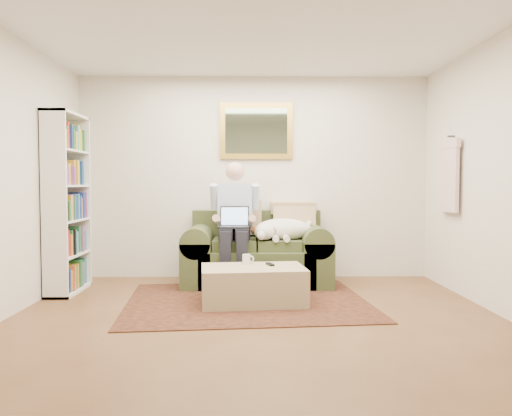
{
  "coord_description": "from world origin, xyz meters",
  "views": [
    {
      "loc": [
        -0.05,
        -4.0,
        1.21
      ],
      "look_at": [
        0.02,
        1.5,
        0.95
      ],
      "focal_mm": 35.0,
      "sensor_mm": 36.0,
      "label": 1
    }
  ],
  "objects_px": {
    "laptop": "(234,222)",
    "bookshelf": "(67,203)",
    "sofa": "(257,259)",
    "coffee_mug": "(246,259)",
    "seated_man": "(235,224)",
    "ottoman": "(253,285)",
    "sleeping_dog": "(283,229)"
  },
  "relations": [
    {
      "from": "seated_man",
      "to": "coffee_mug",
      "type": "height_order",
      "value": "seated_man"
    },
    {
      "from": "sleeping_dog",
      "to": "ottoman",
      "type": "bearing_deg",
      "value": -111.81
    },
    {
      "from": "sofa",
      "to": "laptop",
      "type": "bearing_deg",
      "value": -138.98
    },
    {
      "from": "sleeping_dog",
      "to": "ottoman",
      "type": "relative_size",
      "value": 0.7
    },
    {
      "from": "laptop",
      "to": "bookshelf",
      "type": "relative_size",
      "value": 0.17
    },
    {
      "from": "sofa",
      "to": "bookshelf",
      "type": "distance_m",
      "value": 2.28
    },
    {
      "from": "coffee_mug",
      "to": "bookshelf",
      "type": "xyz_separation_m",
      "value": [
        -2.01,
        0.39,
        0.57
      ]
    },
    {
      "from": "seated_man",
      "to": "ottoman",
      "type": "distance_m",
      "value": 1.03
    },
    {
      "from": "sleeping_dog",
      "to": "coffee_mug",
      "type": "xyz_separation_m",
      "value": [
        -0.44,
        -0.72,
        -0.25
      ]
    },
    {
      "from": "seated_man",
      "to": "bookshelf",
      "type": "xyz_separation_m",
      "value": [
        -1.87,
        -0.26,
        0.26
      ]
    },
    {
      "from": "bookshelf",
      "to": "ottoman",
      "type": "bearing_deg",
      "value": -15.69
    },
    {
      "from": "sleeping_dog",
      "to": "ottoman",
      "type": "height_order",
      "value": "sleeping_dog"
    },
    {
      "from": "laptop",
      "to": "sleeping_dog",
      "type": "relative_size",
      "value": 0.47
    },
    {
      "from": "laptop",
      "to": "bookshelf",
      "type": "bearing_deg",
      "value": -174.12
    },
    {
      "from": "sofa",
      "to": "laptop",
      "type": "distance_m",
      "value": 0.59
    },
    {
      "from": "seated_man",
      "to": "coffee_mug",
      "type": "bearing_deg",
      "value": -77.58
    },
    {
      "from": "laptop",
      "to": "seated_man",
      "type": "bearing_deg",
      "value": 90.0
    },
    {
      "from": "sofa",
      "to": "coffee_mug",
      "type": "distance_m",
      "value": 0.83
    },
    {
      "from": "sofa",
      "to": "ottoman",
      "type": "distance_m",
      "value": 1.01
    },
    {
      "from": "coffee_mug",
      "to": "sleeping_dog",
      "type": "bearing_deg",
      "value": 58.75
    },
    {
      "from": "sleeping_dog",
      "to": "seated_man",
      "type": "bearing_deg",
      "value": -172.87
    },
    {
      "from": "ottoman",
      "to": "coffee_mug",
      "type": "xyz_separation_m",
      "value": [
        -0.07,
        0.2,
        0.24
      ]
    },
    {
      "from": "coffee_mug",
      "to": "bookshelf",
      "type": "height_order",
      "value": "bookshelf"
    },
    {
      "from": "laptop",
      "to": "bookshelf",
      "type": "height_order",
      "value": "bookshelf"
    },
    {
      "from": "sofa",
      "to": "coffee_mug",
      "type": "relative_size",
      "value": 17.58
    },
    {
      "from": "seated_man",
      "to": "ottoman",
      "type": "relative_size",
      "value": 1.43
    },
    {
      "from": "coffee_mug",
      "to": "laptop",
      "type": "bearing_deg",
      "value": 103.83
    },
    {
      "from": "sofa",
      "to": "sleeping_dog",
      "type": "height_order",
      "value": "sofa"
    },
    {
      "from": "sleeping_dog",
      "to": "bookshelf",
      "type": "height_order",
      "value": "bookshelf"
    },
    {
      "from": "seated_man",
      "to": "sleeping_dog",
      "type": "distance_m",
      "value": 0.59
    },
    {
      "from": "bookshelf",
      "to": "coffee_mug",
      "type": "bearing_deg",
      "value": -10.9
    },
    {
      "from": "sleeping_dog",
      "to": "bookshelf",
      "type": "distance_m",
      "value": 2.49
    }
  ]
}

